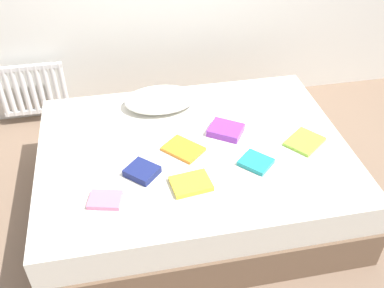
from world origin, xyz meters
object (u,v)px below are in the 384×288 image
object	(u,v)px
radiator	(33,90)
textbook_lime	(305,142)
textbook_navy	(142,171)
textbook_purple	(226,130)
pillow	(160,99)
textbook_yellow	(191,184)
textbook_pink	(105,200)
bed	(193,175)
textbook_orange	(183,149)
textbook_teal	(256,162)

from	to	relation	value
radiator	textbook_lime	xyz separation A→B (m)	(1.84, -1.30, 0.18)
textbook_navy	textbook_purple	world-z (taller)	textbook_purple
pillow	textbook_yellow	xyz separation A→B (m)	(0.06, -0.85, -0.04)
textbook_purple	textbook_yellow	distance (m)	0.55
textbook_pink	pillow	bearing A→B (deg)	78.11
pillow	textbook_yellow	size ratio (longest dim) A/B	2.28
textbook_navy	textbook_lime	distance (m)	1.06
bed	radiator	world-z (taller)	radiator
textbook_lime	textbook_pink	size ratio (longest dim) A/B	1.31
pillow	textbook_purple	bearing A→B (deg)	-46.60
textbook_navy	textbook_lime	world-z (taller)	textbook_navy
pillow	textbook_orange	xyz separation A→B (m)	(0.07, -0.53, -0.04)
textbook_purple	textbook_yellow	xyz separation A→B (m)	(-0.32, -0.44, -0.01)
bed	textbook_purple	distance (m)	0.38
radiator	textbook_purple	world-z (taller)	radiator
textbook_purple	textbook_lime	distance (m)	0.51
textbook_orange	textbook_lime	xyz separation A→B (m)	(0.78, -0.08, -0.00)
textbook_orange	textbook_pink	size ratio (longest dim) A/B	1.32
radiator	textbook_teal	size ratio (longest dim) A/B	3.08
textbook_teal	radiator	bearing A→B (deg)	-177.67
textbook_purple	bed	bearing A→B (deg)	-123.97
textbook_yellow	textbook_teal	bearing A→B (deg)	6.78
bed	textbook_lime	bearing A→B (deg)	-8.21
bed	textbook_yellow	world-z (taller)	textbook_yellow
textbook_purple	textbook_pink	distance (m)	0.94
bed	textbook_pink	bearing A→B (deg)	-146.40
textbook_purple	textbook_pink	xyz separation A→B (m)	(-0.81, -0.48, -0.01)
textbook_orange	textbook_pink	world-z (taller)	textbook_pink
textbook_orange	textbook_yellow	bearing A→B (deg)	-44.62
pillow	textbook_yellow	distance (m)	0.85
pillow	textbook_navy	distance (m)	0.73
bed	radiator	bearing A→B (deg)	133.31
textbook_yellow	textbook_teal	world-z (taller)	textbook_yellow
textbook_purple	textbook_yellow	world-z (taller)	textbook_purple
radiator	bed	bearing A→B (deg)	-46.69
textbook_yellow	textbook_orange	bearing A→B (deg)	80.20
textbook_purple	textbook_lime	bearing A→B (deg)	10.81
radiator	textbook_navy	world-z (taller)	radiator
radiator	textbook_navy	xyz separation A→B (m)	(0.78, -1.40, 0.20)
textbook_lime	bed	bearing A→B (deg)	133.86
pillow	textbook_purple	world-z (taller)	pillow
textbook_purple	textbook_teal	bearing A→B (deg)	-39.36
textbook_navy	textbook_purple	bearing A→B (deg)	70.42
textbook_purple	textbook_lime	xyz separation A→B (m)	(0.47, -0.20, -0.01)
textbook_purple	textbook_pink	size ratio (longest dim) A/B	1.19
textbook_teal	textbook_yellow	bearing A→B (deg)	-119.00
bed	textbook_purple	world-z (taller)	textbook_purple
textbook_navy	textbook_lime	xyz separation A→B (m)	(1.06, 0.09, -0.01)
textbook_teal	textbook_orange	bearing A→B (deg)	-160.61
radiator	textbook_teal	xyz separation A→B (m)	(1.47, -1.44, 0.19)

